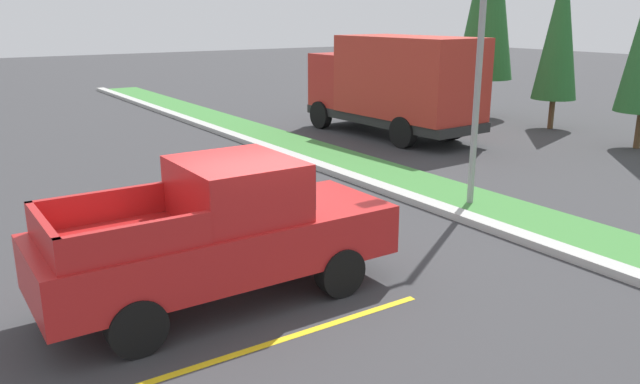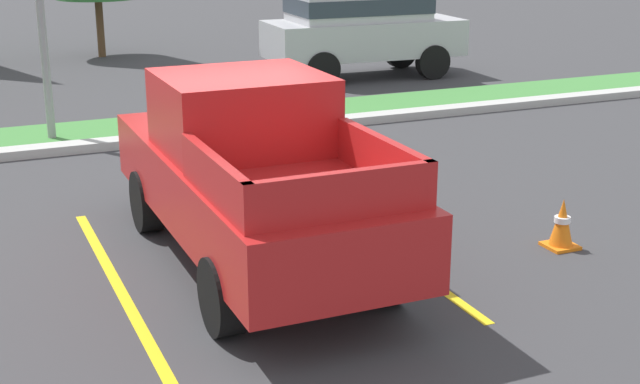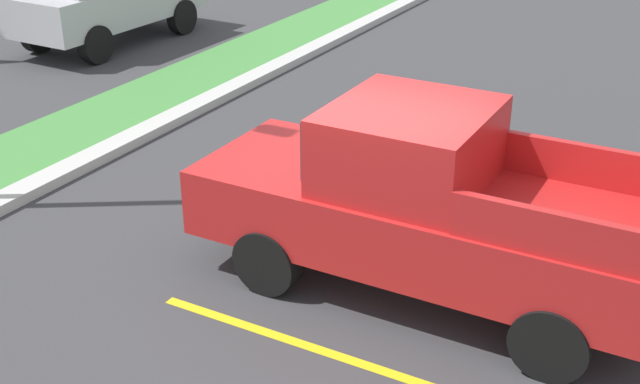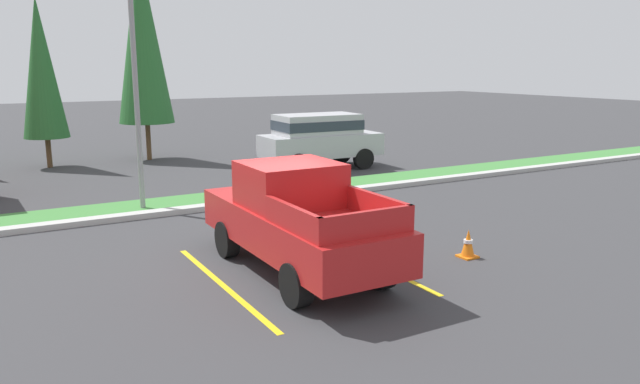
% 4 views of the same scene
% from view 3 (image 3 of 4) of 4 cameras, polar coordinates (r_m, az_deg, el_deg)
% --- Properties ---
extents(ground_plane, '(120.00, 120.00, 0.00)m').
position_cam_3_polar(ground_plane, '(9.46, 3.06, -5.72)').
color(ground_plane, '#38383A').
extents(parking_line_near, '(0.12, 4.80, 0.01)m').
position_cam_3_polar(parking_line_near, '(8.05, 3.31, -12.01)').
color(parking_line_near, yellow).
rests_on(parking_line_near, ground).
extents(parking_line_far, '(0.12, 4.80, 0.01)m').
position_cam_3_polar(parking_line_far, '(10.51, 10.65, -2.73)').
color(parking_line_far, yellow).
rests_on(parking_line_far, ground).
extents(curb_strip, '(56.00, 0.40, 0.15)m').
position_cam_3_polar(curb_strip, '(12.17, -18.62, 0.75)').
color(curb_strip, '#B2B2AD').
rests_on(curb_strip, ground).
extents(pickup_truck_main, '(1.98, 5.23, 2.10)m').
position_cam_3_polar(pickup_truck_main, '(8.74, 7.58, -0.94)').
color(pickup_truck_main, black).
rests_on(pickup_truck_main, ground).
extents(traffic_cone, '(0.36, 0.36, 0.60)m').
position_cam_3_polar(traffic_cone, '(11.89, 18.27, 1.36)').
color(traffic_cone, orange).
rests_on(traffic_cone, ground).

